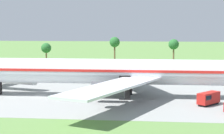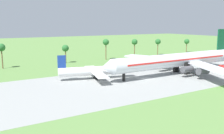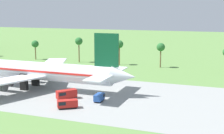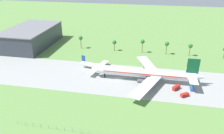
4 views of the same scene
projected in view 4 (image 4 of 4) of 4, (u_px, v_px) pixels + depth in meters
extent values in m
plane|color=#5B8442|center=(118.00, 79.00, 147.41)|extent=(600.00, 600.00, 0.00)
cube|color=gray|center=(118.00, 79.00, 147.40)|extent=(320.00, 44.00, 0.02)
cylinder|color=silver|center=(144.00, 73.00, 142.58)|extent=(62.71, 5.65, 5.65)
cone|color=silver|center=(94.00, 69.00, 148.44)|extent=(4.52, 5.53, 5.53)
cone|color=silver|center=(200.00, 77.00, 136.31)|extent=(7.06, 5.36, 5.36)
cube|color=red|center=(144.00, 72.00, 142.39)|extent=(53.31, 5.76, 0.56)
cube|color=#0F4C2D|center=(193.00, 66.00, 134.14)|extent=(7.34, 0.50, 9.60)
cube|color=silver|center=(192.00, 76.00, 136.99)|extent=(5.08, 22.59, 0.30)
cube|color=silver|center=(146.00, 86.00, 129.04)|extent=(18.31, 31.22, 0.44)
cube|color=silver|center=(148.00, 65.00, 156.26)|extent=(18.31, 31.22, 0.44)
cylinder|color=#4C4C51|center=(141.00, 81.00, 137.88)|extent=(5.08, 2.54, 2.54)
cylinder|color=#4C4C51|center=(144.00, 86.00, 132.48)|extent=(5.08, 2.54, 2.54)
cylinder|color=#4C4C51|center=(143.00, 72.00, 149.90)|extent=(5.08, 2.54, 2.54)
cylinder|color=#4C4C51|center=(147.00, 69.00, 154.51)|extent=(5.08, 2.54, 2.54)
cube|color=black|center=(105.00, 74.00, 148.53)|extent=(0.70, 0.90, 5.22)
cube|color=black|center=(148.00, 80.00, 140.64)|extent=(2.40, 1.20, 5.22)
cube|color=black|center=(149.00, 75.00, 146.14)|extent=(2.40, 1.20, 5.22)
cylinder|color=white|center=(99.00, 67.00, 157.54)|extent=(27.94, 10.43, 3.32)
cube|color=navy|center=(83.00, 58.00, 160.84)|extent=(2.95, 1.00, 4.65)
cube|color=white|center=(99.00, 67.00, 157.68)|extent=(10.35, 25.40, 0.24)
cube|color=black|center=(99.00, 69.00, 158.22)|extent=(1.93, 3.20, 3.16)
cube|color=black|center=(192.00, 90.00, 134.12)|extent=(1.99, 3.46, 0.40)
cube|color=#234C99|center=(192.00, 88.00, 133.67)|extent=(2.23, 4.07, 1.70)
cube|color=black|center=(192.00, 87.00, 134.54)|extent=(2.12, 1.50, 0.90)
cube|color=black|center=(184.00, 96.00, 127.53)|extent=(4.57, 3.99, 0.40)
cube|color=#B21E19|center=(185.00, 95.00, 127.05)|extent=(5.31, 4.60, 1.82)
cube|color=black|center=(183.00, 95.00, 126.41)|extent=(2.64, 2.70, 0.90)
cube|color=black|center=(176.00, 89.00, 134.81)|extent=(4.45, 4.91, 0.40)
cube|color=#B21E19|center=(176.00, 87.00, 134.25)|extent=(5.15, 5.70, 2.23)
cube|color=black|center=(175.00, 88.00, 133.19)|extent=(2.84, 2.84, 0.90)
cylinder|color=slate|center=(18.00, 123.00, 105.16)|extent=(0.10, 0.10, 2.10)
cylinder|color=slate|center=(25.00, 124.00, 104.47)|extent=(0.10, 0.10, 2.10)
cylinder|color=slate|center=(33.00, 125.00, 103.77)|extent=(0.10, 0.10, 2.10)
cylinder|color=slate|center=(41.00, 126.00, 103.07)|extent=(0.10, 0.10, 2.10)
cylinder|color=slate|center=(48.00, 127.00, 102.37)|extent=(0.10, 0.10, 2.10)
cylinder|color=slate|center=(56.00, 128.00, 101.68)|extent=(0.10, 0.10, 2.10)
cylinder|color=slate|center=(65.00, 129.00, 100.98)|extent=(0.10, 0.10, 2.10)
cylinder|color=slate|center=(73.00, 130.00, 100.28)|extent=(0.10, 0.10, 2.10)
cylinder|color=slate|center=(81.00, 131.00, 99.58)|extent=(0.10, 0.10, 2.10)
cylinder|color=slate|center=(89.00, 133.00, 98.88)|extent=(0.10, 0.10, 2.10)
cylinder|color=slate|center=(98.00, 134.00, 98.19)|extent=(0.10, 0.10, 2.10)
cylinder|color=slate|center=(98.00, 132.00, 97.75)|extent=(80.00, 0.06, 0.06)
cube|color=#333842|center=(31.00, 37.00, 204.95)|extent=(36.00, 60.00, 16.13)
cube|color=slate|center=(30.00, 28.00, 201.32)|extent=(36.72, 61.20, 0.80)
cylinder|color=brown|center=(142.00, 47.00, 188.82)|extent=(0.56, 0.56, 9.59)
sphere|color=#28662D|center=(143.00, 42.00, 186.51)|extent=(3.60, 3.60, 3.60)
cylinder|color=brown|center=(166.00, 49.00, 185.40)|extent=(0.56, 0.56, 8.91)
sphere|color=#28662D|center=(167.00, 44.00, 183.24)|extent=(3.60, 3.60, 3.60)
cylinder|color=brown|center=(224.00, 54.00, 177.68)|extent=(0.56, 0.56, 7.45)
cylinder|color=brown|center=(190.00, 51.00, 182.21)|extent=(0.56, 0.56, 8.36)
sphere|color=#28662D|center=(190.00, 46.00, 180.16)|extent=(3.60, 3.60, 3.60)
cylinder|color=brown|center=(81.00, 44.00, 198.57)|extent=(0.56, 0.56, 9.32)
sphere|color=#28662D|center=(81.00, 38.00, 196.31)|extent=(3.60, 3.60, 3.60)
cylinder|color=brown|center=(114.00, 47.00, 193.58)|extent=(0.56, 0.56, 7.35)
sphere|color=#28662D|center=(114.00, 42.00, 191.75)|extent=(3.60, 3.60, 3.60)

